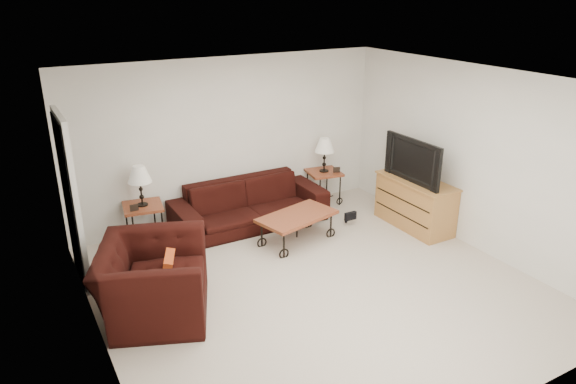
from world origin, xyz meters
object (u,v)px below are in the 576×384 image
object	(u,v)px
side_table_right	(324,187)
armchair	(153,281)
side_table_left	(145,224)
tv_stand	(415,203)
lamp_right	(324,155)
lamp_left	(140,186)
television	(418,159)
backpack	(347,212)
coffee_table	(297,228)
sofa	(250,204)

from	to	relation	value
side_table_right	armchair	world-z (taller)	armchair
side_table_left	tv_stand	xyz separation A→B (m)	(3.72, -1.45, 0.09)
side_table_left	tv_stand	size ratio (longest dim) A/B	0.46
lamp_right	armchair	xyz separation A→B (m)	(-3.41, -1.81, -0.44)
lamp_left	tv_stand	size ratio (longest dim) A/B	0.46
television	armchair	bearing A→B (deg)	-85.00
television	lamp_left	bearing A→B (deg)	-111.43
lamp_left	backpack	size ratio (longest dim) A/B	1.49
side_table_right	side_table_left	bearing A→B (deg)	180.00
lamp_right	coffee_table	bearing A→B (deg)	-137.29
side_table_right	sofa	bearing A→B (deg)	-172.97
armchair	tv_stand	world-z (taller)	armchair
sofa	armchair	xyz separation A→B (m)	(-1.95, -1.63, 0.07)
side_table_right	lamp_left	bearing A→B (deg)	180.00
lamp_left	coffee_table	bearing A→B (deg)	-28.55
sofa	armchair	distance (m)	2.54
side_table_right	lamp_right	xyz separation A→B (m)	(0.00, 0.00, 0.57)
side_table_right	television	world-z (taller)	television
side_table_right	lamp_right	world-z (taller)	lamp_right
sofa	lamp_right	bearing A→B (deg)	7.03
lamp_right	side_table_left	bearing A→B (deg)	180.00
sofa	side_table_right	world-z (taller)	sofa
lamp_left	side_table_left	bearing A→B (deg)	0.00
lamp_left	television	distance (m)	3.98
side_table_left	tv_stand	distance (m)	4.00
sofa	coffee_table	xyz separation A→B (m)	(0.34, -0.85, -0.13)
side_table_right	armchair	distance (m)	3.86
side_table_right	coffee_table	bearing A→B (deg)	-137.29
side_table_left	side_table_right	size ratio (longest dim) A/B	1.02
sofa	backpack	bearing A→B (deg)	-27.21
side_table_right	lamp_left	size ratio (longest dim) A/B	0.98
armchair	television	distance (m)	4.15
side_table_left	television	bearing A→B (deg)	-21.43
side_table_left	coffee_table	world-z (taller)	side_table_left
side_table_left	tv_stand	world-z (taller)	tv_stand
side_table_left	armchair	distance (m)	1.86
coffee_table	television	size ratio (longest dim) A/B	0.99
coffee_table	lamp_left	bearing A→B (deg)	151.45
lamp_left	backpack	bearing A→B (deg)	-16.60
side_table_left	television	world-z (taller)	television
side_table_right	tv_stand	xyz separation A→B (m)	(0.70, -1.45, 0.09)
television	backpack	bearing A→B (deg)	-126.07
lamp_right	coffee_table	xyz separation A→B (m)	(-1.12, -1.03, -0.64)
armchair	tv_stand	xyz separation A→B (m)	(4.11, 0.36, -0.04)
side_table_left	television	xyz separation A→B (m)	(3.70, -1.45, 0.79)
tv_stand	television	bearing A→B (deg)	180.00
side_table_left	tv_stand	bearing A→B (deg)	-21.33
lamp_right	tv_stand	xyz separation A→B (m)	(0.70, -1.45, -0.48)
lamp_right	lamp_left	bearing A→B (deg)	180.00
sofa	lamp_left	world-z (taller)	lamp_left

